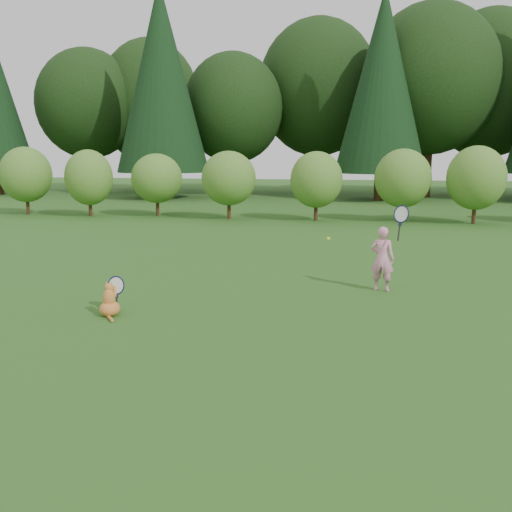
# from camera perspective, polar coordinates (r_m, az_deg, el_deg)

# --- Properties ---
(ground) EXTENTS (100.00, 100.00, 0.00)m
(ground) POSITION_cam_1_polar(r_m,az_deg,el_deg) (9.51, -2.12, -4.95)
(ground) COLOR #264F16
(ground) RESTS_ON ground
(shrub_row) EXTENTS (28.00, 3.00, 2.80)m
(shrub_row) POSITION_cam_1_polar(r_m,az_deg,el_deg) (22.06, 5.63, 7.25)
(shrub_row) COLOR #467424
(shrub_row) RESTS_ON ground
(woodland_backdrop) EXTENTS (48.00, 10.00, 15.00)m
(woodland_backdrop) POSITION_cam_1_polar(r_m,az_deg,el_deg) (32.40, 7.62, 18.92)
(woodland_backdrop) COLOR black
(woodland_backdrop) RESTS_ON ground
(child) EXTENTS (0.71, 0.49, 1.77)m
(child) POSITION_cam_1_polar(r_m,az_deg,el_deg) (10.64, 12.56, -0.13)
(child) COLOR pink
(child) RESTS_ON ground
(cat) EXTENTS (0.45, 0.73, 0.73)m
(cat) POSITION_cam_1_polar(r_m,az_deg,el_deg) (9.14, -14.43, -4.10)
(cat) COLOR #C44D25
(cat) RESTS_ON ground
(tennis_ball) EXTENTS (0.07, 0.07, 0.07)m
(tennis_ball) POSITION_cam_1_polar(r_m,az_deg,el_deg) (10.08, 7.23, 1.72)
(tennis_ball) COLOR yellow
(tennis_ball) RESTS_ON ground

